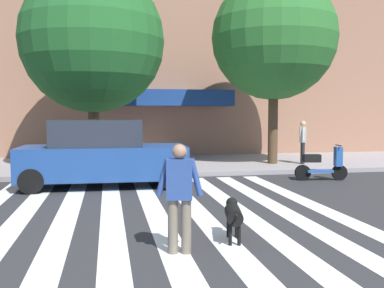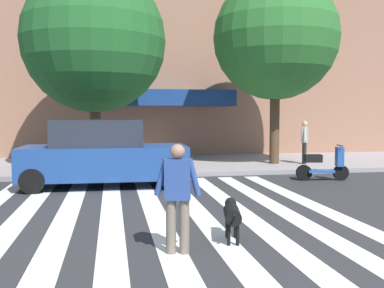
% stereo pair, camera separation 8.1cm
% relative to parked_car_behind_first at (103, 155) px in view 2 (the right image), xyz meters
% --- Properties ---
extents(ground_plane, '(160.00, 160.00, 0.00)m').
position_rel_parked_car_behind_first_xyz_m(ground_plane, '(0.95, -5.99, -0.91)').
color(ground_plane, '#2B2B2D').
extents(sidewalk_far, '(80.00, 6.00, 0.15)m').
position_rel_parked_car_behind_first_xyz_m(sidewalk_far, '(0.95, 4.41, -0.84)').
color(sidewalk_far, gray).
rests_on(sidewalk_far, ground_plane).
extents(crosswalk_stripes, '(7.65, 14.20, 0.01)m').
position_rel_parked_car_behind_first_xyz_m(crosswalk_stripes, '(1.12, -5.99, -0.91)').
color(crosswalk_stripes, silver).
rests_on(crosswalk_stripes, ground_plane).
extents(parked_car_behind_first, '(4.66, 2.06, 1.90)m').
position_rel_parked_car_behind_first_xyz_m(parked_car_behind_first, '(0.00, 0.00, 0.00)').
color(parked_car_behind_first, navy).
rests_on(parked_car_behind_first, ground_plane).
extents(parked_scooter, '(1.63, 0.58, 1.11)m').
position_rel_parked_car_behind_first_xyz_m(parked_scooter, '(6.68, -0.06, -0.44)').
color(parked_scooter, black).
rests_on(parked_scooter, ground_plane).
extents(street_tree_nearest, '(5.04, 5.04, 6.99)m').
position_rel_parked_car_behind_first_xyz_m(street_tree_nearest, '(-0.32, 3.35, 3.70)').
color(street_tree_nearest, '#4C3823').
rests_on(street_tree_nearest, sidewalk_far).
extents(street_tree_middle, '(4.72, 4.72, 7.16)m').
position_rel_parked_car_behind_first_xyz_m(street_tree_middle, '(6.39, 3.37, 4.02)').
color(street_tree_middle, '#4C3823').
rests_on(street_tree_middle, sidewalk_far).
extents(pedestrian_dog_walker, '(0.71, 0.31, 1.64)m').
position_rel_parked_car_behind_first_xyz_m(pedestrian_dog_walker, '(1.20, -6.37, 0.01)').
color(pedestrian_dog_walker, '#6B6051').
rests_on(pedestrian_dog_walker, ground_plane).
extents(dog_on_leash, '(0.39, 1.05, 0.65)m').
position_rel_parked_car_behind_first_xyz_m(dog_on_leash, '(2.17, -5.86, -0.47)').
color(dog_on_leash, black).
rests_on(dog_on_leash, ground_plane).
extents(pedestrian_bystander, '(0.36, 0.69, 1.64)m').
position_rel_parked_car_behind_first_xyz_m(pedestrian_bystander, '(7.49, 3.08, 0.16)').
color(pedestrian_bystander, black).
rests_on(pedestrian_bystander, sidewalk_far).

